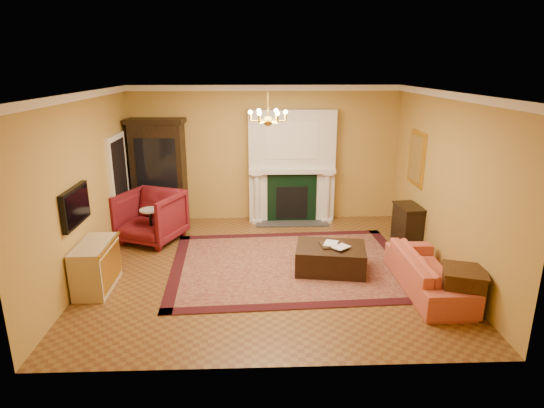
{
  "coord_description": "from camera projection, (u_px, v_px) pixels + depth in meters",
  "views": [
    {
      "loc": [
        -0.21,
        -7.29,
        3.39
      ],
      "look_at": [
        0.08,
        0.3,
        1.08
      ],
      "focal_mm": 30.0,
      "sensor_mm": 36.0,
      "label": 1
    }
  ],
  "objects": [
    {
      "name": "wall_left",
      "position": [
        84.0,
        187.0,
        7.41
      ],
      "size": [
        0.02,
        5.5,
        3.0
      ],
      "primitive_type": "cube",
      "color": "#B79041",
      "rests_on": "floor"
    },
    {
      "name": "leather_ottoman",
      "position": [
        331.0,
        258.0,
        7.78
      ],
      "size": [
        1.28,
        1.02,
        0.43
      ],
      "primitive_type": "cube",
      "rotation": [
        0.0,
        0.0,
        -0.16
      ],
      "color": "black",
      "rests_on": "oriental_rug"
    },
    {
      "name": "doorway",
      "position": [
        120.0,
        187.0,
        9.17
      ],
      "size": [
        0.08,
        1.05,
        2.1
      ],
      "color": "silver",
      "rests_on": "wall_left"
    },
    {
      "name": "ottoman_tray",
      "position": [
        333.0,
        245.0,
        7.75
      ],
      "size": [
        0.46,
        0.38,
        0.03
      ],
      "primitive_type": "cube",
      "rotation": [
        0.0,
        0.0,
        0.1
      ],
      "color": "black",
      "rests_on": "leather_ottoman"
    },
    {
      "name": "commode",
      "position": [
        96.0,
        266.0,
        7.13
      ],
      "size": [
        0.49,
        1.02,
        0.76
      ],
      "primitive_type": "cube",
      "rotation": [
        0.0,
        0.0,
        0.01
      ],
      "color": "#C2B08E",
      "rests_on": "floor"
    },
    {
      "name": "crown_molding",
      "position": [
        266.0,
        92.0,
        8.02
      ],
      "size": [
        6.0,
        5.5,
        0.12
      ],
      "color": "white",
      "rests_on": "ceiling"
    },
    {
      "name": "gilt_mirror",
      "position": [
        417.0,
        158.0,
        8.92
      ],
      "size": [
        0.06,
        0.76,
        1.05
      ],
      "color": "gold",
      "rests_on": "wall_right"
    },
    {
      "name": "tv_panel",
      "position": [
        75.0,
        206.0,
        6.89
      ],
      "size": [
        0.09,
        0.95,
        0.58
      ],
      "color": "black",
      "rests_on": "wall_left"
    },
    {
      "name": "end_table",
      "position": [
        462.0,
        292.0,
        6.46
      ],
      "size": [
        0.68,
        0.68,
        0.63
      ],
      "primitive_type": "cube",
      "rotation": [
        0.0,
        0.0,
        -0.33
      ],
      "color": "#3E2711",
      "rests_on": "floor"
    },
    {
      "name": "floor",
      "position": [
        268.0,
        268.0,
        7.96
      ],
      "size": [
        6.0,
        5.5,
        0.02
      ],
      "primitive_type": "cube",
      "color": "brown",
      "rests_on": "ground"
    },
    {
      "name": "book_a",
      "position": [
        325.0,
        236.0,
        7.72
      ],
      "size": [
        0.22,
        0.1,
        0.29
      ],
      "primitive_type": "imported",
      "rotation": [
        0.0,
        0.0,
        -0.36
      ],
      "color": "gray",
      "rests_on": "ottoman_tray"
    },
    {
      "name": "ceiling",
      "position": [
        268.0,
        91.0,
        7.08
      ],
      "size": [
        6.0,
        5.5,
        0.02
      ],
      "primitive_type": "cube",
      "color": "silver",
      "rests_on": "wall_back"
    },
    {
      "name": "china_cabinet",
      "position": [
        159.0,
        175.0,
        9.93
      ],
      "size": [
        1.14,
        0.57,
        2.22
      ],
      "primitive_type": "cube",
      "rotation": [
        0.0,
        0.0,
        -0.06
      ],
      "color": "black",
      "rests_on": "floor"
    },
    {
      "name": "fireplace",
      "position": [
        292.0,
        169.0,
        10.09
      ],
      "size": [
        1.9,
        0.7,
        2.5
      ],
      "color": "silver",
      "rests_on": "wall_back"
    },
    {
      "name": "book_b",
      "position": [
        337.0,
        238.0,
        7.62
      ],
      "size": [
        0.15,
        0.17,
        0.28
      ],
      "primitive_type": "imported",
      "rotation": [
        0.0,
        0.0,
        -0.86
      ],
      "color": "gray",
      "rests_on": "ottoman_tray"
    },
    {
      "name": "wall_front",
      "position": [
        276.0,
        249.0,
        4.88
      ],
      "size": [
        6.0,
        0.02,
        3.0
      ],
      "primitive_type": "cube",
      "color": "#B79041",
      "rests_on": "floor"
    },
    {
      "name": "pedestal_table",
      "position": [
        151.0,
        224.0,
        8.92
      ],
      "size": [
        0.4,
        0.4,
        0.72
      ],
      "color": "black",
      "rests_on": "floor"
    },
    {
      "name": "topiary_left",
      "position": [
        258.0,
        158.0,
        9.95
      ],
      "size": [
        0.16,
        0.16,
        0.42
      ],
      "color": "gray",
      "rests_on": "fireplace"
    },
    {
      "name": "wingback_armchair",
      "position": [
        151.0,
        214.0,
        9.02
      ],
      "size": [
        1.41,
        1.37,
        1.13
      ],
      "primitive_type": "imported",
      "rotation": [
        0.0,
        0.0,
        -0.4
      ],
      "color": "maroon",
      "rests_on": "floor"
    },
    {
      "name": "console_table",
      "position": [
        408.0,
        225.0,
        8.94
      ],
      "size": [
        0.45,
        0.72,
        0.76
      ],
      "primitive_type": "cube",
      "rotation": [
        0.0,
        0.0,
        0.09
      ],
      "color": "black",
      "rests_on": "floor"
    },
    {
      "name": "oriental_rug",
      "position": [
        290.0,
        264.0,
        8.07
      ],
      "size": [
        4.32,
        3.33,
        0.02
      ],
      "primitive_type": "cube",
      "rotation": [
        0.0,
        0.0,
        0.05
      ],
      "color": "#3F0D11",
      "rests_on": "floor"
    },
    {
      "name": "wall_back",
      "position": [
        264.0,
        154.0,
        10.16
      ],
      "size": [
        6.0,
        0.02,
        3.0
      ],
      "primitive_type": "cube",
      "color": "#B79041",
      "rests_on": "floor"
    },
    {
      "name": "coral_sofa",
      "position": [
        429.0,
        267.0,
        7.07
      ],
      "size": [
        0.61,
        2.04,
        0.79
      ],
      "primitive_type": "imported",
      "rotation": [
        0.0,
        0.0,
        1.58
      ],
      "color": "#C8583F",
      "rests_on": "floor"
    },
    {
      "name": "topiary_right",
      "position": [
        321.0,
        156.0,
        9.99
      ],
      "size": [
        0.17,
        0.17,
        0.45
      ],
      "color": "gray",
      "rests_on": "fireplace"
    },
    {
      "name": "wall_right",
      "position": [
        447.0,
        183.0,
        7.63
      ],
      "size": [
        0.02,
        5.5,
        3.0
      ],
      "primitive_type": "cube",
      "color": "#B79041",
      "rests_on": "floor"
    },
    {
      "name": "chandelier",
      "position": [
        268.0,
        117.0,
        7.2
      ],
      "size": [
        0.63,
        0.55,
        0.53
      ],
      "color": "gold",
      "rests_on": "ceiling"
    }
  ]
}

